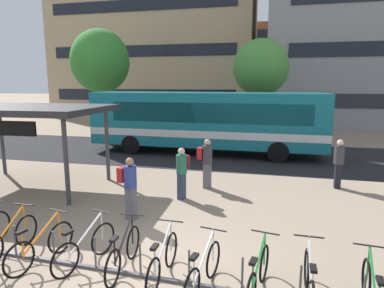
{
  "coord_description": "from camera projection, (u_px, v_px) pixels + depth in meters",
  "views": [
    {
      "loc": [
        2.37,
        -5.42,
        3.66
      ],
      "look_at": [
        -0.1,
        5.17,
        1.67
      ],
      "focal_mm": 30.97,
      "sensor_mm": 36.0,
      "label": 1
    }
  ],
  "objects": [
    {
      "name": "ground",
      "position": [
        136.0,
        276.0,
        6.38
      ],
      "size": [
        200.0,
        200.0,
        0.0
      ],
      "primitive_type": "plane",
      "color": "gray"
    },
    {
      "name": "bus_lane_asphalt",
      "position": [
        221.0,
        154.0,
        17.38
      ],
      "size": [
        80.0,
        7.2,
        0.01
      ],
      "primitive_type": "cube",
      "color": "#232326",
      "rests_on": "ground"
    },
    {
      "name": "city_bus",
      "position": [
        205.0,
        120.0,
        17.26
      ],
      "size": [
        12.08,
        2.86,
        3.2
      ],
      "rotation": [
        0.0,
        0.0,
        3.12
      ],
      "color": "#0F6070",
      "rests_on": "ground"
    },
    {
      "name": "bike_rack",
      "position": [
        141.0,
        273.0,
        6.34
      ],
      "size": [
        8.71,
        0.45,
        0.7
      ],
      "rotation": [
        0.0,
        0.0,
        -0.04
      ],
      "color": "#47474C",
      "rests_on": "ground"
    },
    {
      "name": "parked_bicycle_orange_1",
      "position": [
        9.0,
        239.0,
        7.08
      ],
      "size": [
        0.52,
        1.72,
        0.99
      ],
      "rotation": [
        0.0,
        0.0,
        1.57
      ],
      "color": "black",
      "rests_on": "ground"
    },
    {
      "name": "parked_bicycle_orange_2",
      "position": [
        41.0,
        246.0,
        6.76
      ],
      "size": [
        0.56,
        1.7,
        0.99
      ],
      "rotation": [
        0.0,
        0.0,
        1.36
      ],
      "color": "black",
      "rests_on": "ground"
    },
    {
      "name": "parked_bicycle_silver_3",
      "position": [
        85.0,
        247.0,
        6.71
      ],
      "size": [
        0.63,
        1.68,
        0.99
      ],
      "rotation": [
        0.0,
        0.0,
        1.31
      ],
      "color": "black",
      "rests_on": "ground"
    },
    {
      "name": "parked_bicycle_black_4",
      "position": [
        124.0,
        253.0,
        6.5
      ],
      "size": [
        0.52,
        1.72,
        0.99
      ],
      "rotation": [
        0.0,
        0.0,
        1.61
      ],
      "color": "black",
      "rests_on": "ground"
    },
    {
      "name": "parked_bicycle_silver_5",
      "position": [
        163.0,
        261.0,
        6.2
      ],
      "size": [
        0.52,
        1.72,
        0.99
      ],
      "rotation": [
        0.0,
        0.0,
        1.55
      ],
      "color": "black",
      "rests_on": "ground"
    },
    {
      "name": "parked_bicycle_white_6",
      "position": [
        203.0,
        272.0,
        5.85
      ],
      "size": [
        0.53,
        1.7,
        0.99
      ],
      "rotation": [
        0.0,
        0.0,
        1.38
      ],
      "color": "black",
      "rests_on": "ground"
    },
    {
      "name": "parked_bicycle_green_7",
      "position": [
        258.0,
        276.0,
        5.71
      ],
      "size": [
        0.53,
        1.7,
        0.99
      ],
      "rotation": [
        0.0,
        0.0,
        1.38
      ],
      "color": "black",
      "rests_on": "ground"
    },
    {
      "name": "parked_bicycle_white_8",
      "position": [
        309.0,
        283.0,
        5.53
      ],
      "size": [
        0.52,
        1.72,
        0.99
      ],
      "rotation": [
        0.0,
        0.0,
        1.54
      ],
      "color": "black",
      "rests_on": "ground"
    },
    {
      "name": "transit_shelter",
      "position": [
        25.0,
        112.0,
        11.37
      ],
      "size": [
        5.5,
        3.74,
        2.89
      ],
      "rotation": [
        0.0,
        0.0,
        0.03
      ],
      "color": "#38383D",
      "rests_on": "ground"
    },
    {
      "name": "commuter_black_pack_0",
      "position": [
        339.0,
        160.0,
        11.63
      ],
      "size": [
        0.35,
        0.53,
        1.74
      ],
      "rotation": [
        0.0,
        0.0,
        4.69
      ],
      "color": "black",
      "rests_on": "ground"
    },
    {
      "name": "commuter_red_pack_1",
      "position": [
        206.0,
        160.0,
        11.61
      ],
      "size": [
        0.54,
        0.37,
        1.76
      ],
      "rotation": [
        0.0,
        0.0,
        6.2
      ],
      "color": "#565660",
      "rests_on": "ground"
    },
    {
      "name": "commuter_maroon_pack_2",
      "position": [
        182.0,
        170.0,
        10.53
      ],
      "size": [
        0.41,
        0.57,
        1.67
      ],
      "rotation": [
        0.0,
        0.0,
        4.51
      ],
      "color": "#2D3851",
      "rests_on": "ground"
    },
    {
      "name": "commuter_red_pack_3",
      "position": [
        129.0,
        184.0,
        8.9
      ],
      "size": [
        0.58,
        0.43,
        1.72
      ],
      "rotation": [
        0.0,
        0.0,
        6.03
      ],
      "color": "#565660",
      "rests_on": "ground"
    },
    {
      "name": "street_tree_0",
      "position": [
        100.0,
        61.0,
        23.98
      ],
      "size": [
        4.2,
        4.2,
        7.52
      ],
      "color": "brown",
      "rests_on": "ground"
    },
    {
      "name": "street_tree_1",
      "position": [
        261.0,
        68.0,
        21.75
      ],
      "size": [
        3.65,
        3.65,
        6.55
      ],
      "color": "brown",
      "rests_on": "ground"
    },
    {
      "name": "building_left_wing",
      "position": [
        158.0,
        20.0,
        36.55
      ],
      "size": [
        21.23,
        10.53,
        21.14
      ],
      "color": "tan",
      "rests_on": "ground"
    },
    {
      "name": "building_centre_block",
      "position": [
        241.0,
        70.0,
        48.6
      ],
      "size": [
        19.22,
        12.06,
        11.26
      ],
      "color": "brown",
      "rests_on": "ground"
    }
  ]
}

